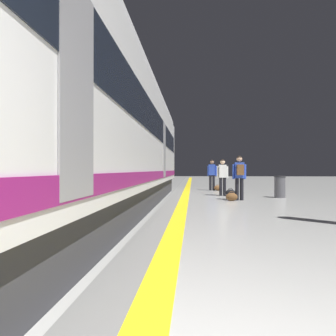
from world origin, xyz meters
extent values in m
cube|color=yellow|center=(-1.12, 10.00, 0.00)|extent=(0.36, 80.00, 0.01)
cube|color=slate|center=(-1.48, 10.00, 0.00)|extent=(0.68, 80.00, 0.01)
cube|color=#38383D|center=(-3.29, 6.02, 0.35)|extent=(2.67, 24.22, 0.70)
cube|color=white|center=(-3.29, 6.02, 2.15)|extent=(2.90, 25.23, 2.90)
cylinder|color=white|center=(-3.29, 6.02, 3.55)|extent=(2.84, 24.73, 2.84)
cube|color=black|center=(-3.29, 6.02, 2.50)|extent=(2.93, 23.72, 0.80)
cube|color=#8C1966|center=(-3.29, 6.02, 1.00)|extent=(2.94, 24.73, 0.24)
cone|color=white|center=(-3.29, 19.94, 1.90)|extent=(2.75, 2.60, 2.75)
cube|color=gray|center=(-1.83, 2.24, 1.90)|extent=(0.02, 0.90, 2.00)
cube|color=gray|center=(-1.83, 11.70, 1.90)|extent=(0.02, 0.90, 2.00)
cylinder|color=black|center=(0.90, 12.24, 0.42)|extent=(0.14, 0.14, 0.84)
cylinder|color=black|center=(1.08, 12.26, 0.42)|extent=(0.14, 0.14, 0.84)
cube|color=blue|center=(0.99, 12.25, 1.14)|extent=(0.36, 0.24, 0.60)
cylinder|color=blue|center=(0.77, 12.24, 1.09)|extent=(0.09, 0.09, 0.56)
cylinder|color=blue|center=(1.21, 12.29, 1.09)|extent=(0.09, 0.09, 0.56)
sphere|color=tan|center=(0.99, 12.25, 1.57)|extent=(0.22, 0.22, 0.22)
sphere|color=black|center=(0.99, 12.25, 1.60)|extent=(0.20, 0.20, 0.20)
cube|color=brown|center=(1.01, 12.11, 1.16)|extent=(0.27, 0.17, 0.40)
ellipsoid|color=brown|center=(0.67, 11.98, 0.15)|extent=(0.44, 0.26, 0.30)
torus|color=brown|center=(0.67, 11.98, 0.25)|extent=(0.22, 0.02, 0.22)
cylinder|color=black|center=(0.47, 14.51, 0.40)|extent=(0.13, 0.13, 0.81)
cylinder|color=black|center=(0.64, 14.53, 0.40)|extent=(0.13, 0.13, 0.81)
cube|color=silver|center=(0.55, 14.52, 1.10)|extent=(0.35, 0.23, 0.58)
cylinder|color=silver|center=(0.34, 14.51, 1.05)|extent=(0.09, 0.09, 0.54)
cylinder|color=silver|center=(0.76, 14.55, 1.05)|extent=(0.09, 0.09, 0.54)
sphere|color=beige|center=(0.55, 14.52, 1.51)|extent=(0.21, 0.21, 0.21)
sphere|color=black|center=(0.55, 14.52, 1.54)|extent=(0.20, 0.20, 0.20)
ellipsoid|color=black|center=(0.87, 14.27, 0.15)|extent=(0.44, 0.26, 0.30)
torus|color=black|center=(0.87, 14.27, 0.25)|extent=(0.22, 0.02, 0.22)
cylinder|color=black|center=(0.21, 18.41, 0.43)|extent=(0.14, 0.14, 0.85)
cylinder|color=black|center=(0.39, 18.37, 0.43)|extent=(0.14, 0.14, 0.85)
cube|color=blue|center=(0.30, 18.39, 1.16)|extent=(0.38, 0.28, 0.61)
cylinder|color=blue|center=(0.08, 18.45, 1.11)|extent=(0.09, 0.09, 0.57)
cylinder|color=blue|center=(0.52, 18.35, 1.11)|extent=(0.09, 0.09, 0.57)
sphere|color=#A37556|center=(0.30, 18.39, 1.59)|extent=(0.22, 0.22, 0.22)
sphere|color=black|center=(0.30, 18.39, 1.62)|extent=(0.21, 0.21, 0.21)
ellipsoid|color=brown|center=(0.62, 18.20, 0.15)|extent=(0.44, 0.26, 0.30)
torus|color=brown|center=(0.62, 18.20, 0.25)|extent=(0.22, 0.02, 0.22)
cylinder|color=#4C4C51|center=(2.84, 13.61, 0.42)|extent=(0.44, 0.44, 0.85)
cylinder|color=#262628|center=(2.84, 13.61, 0.88)|extent=(0.46, 0.46, 0.06)
camera|label=1|loc=(-0.77, -0.81, 1.16)|focal=36.29mm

